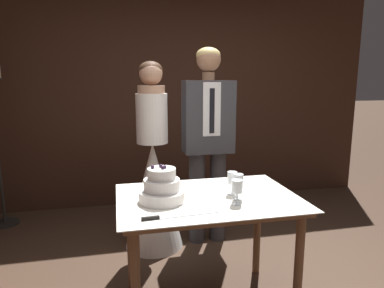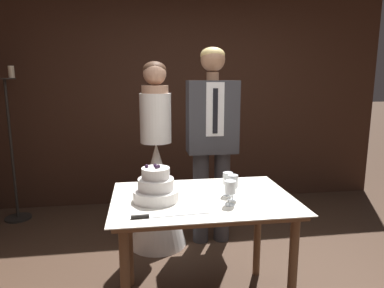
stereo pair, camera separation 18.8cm
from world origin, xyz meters
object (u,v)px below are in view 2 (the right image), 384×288
cake_table (203,212)px  bride (157,181)px  wine_glass_middle (233,182)px  wine_glass_near (230,189)px  tiered_cake (156,187)px  cake_knife (156,216)px  wine_glass_far (228,179)px  groom (212,134)px  candle_stand (11,149)px

cake_table → bride: bride is taller
wine_glass_middle → bride: 1.17m
wine_glass_near → cake_table: bearing=129.9°
tiered_cake → cake_knife: bearing=-93.3°
wine_glass_far → groom: (0.09, 0.94, 0.15)m
cake_knife → tiered_cake: bearing=83.0°
tiered_cake → wine_glass_near: bearing=-18.8°
candle_stand → tiered_cake: bearing=-50.4°
wine_glass_near → candle_stand: bearing=134.7°
tiered_cake → wine_glass_far: bearing=3.6°
tiered_cake → candle_stand: size_ratio=0.17×
wine_glass_far → groom: bearing=84.7°
wine_glass_middle → groom: 1.06m
wine_glass_middle → wine_glass_far: size_ratio=1.07×
cake_table → wine_glass_far: 0.27m
tiered_cake → cake_knife: 0.28m
wine_glass_near → bride: bearing=109.5°
cake_table → cake_knife: (-0.32, -0.29, 0.11)m
wine_glass_far → candle_stand: bearing=138.0°
cake_knife → wine_glass_middle: (0.50, 0.20, 0.11)m
tiered_cake → wine_glass_far: tiered_cake is taller
groom → cake_table: bearing=-105.1°
bride → wine_glass_far: bearing=-65.6°
cake_knife → candle_stand: (-1.47, 2.07, 0.01)m
tiered_cake → groom: size_ratio=0.16×
cake_table → tiered_cake: size_ratio=4.05×
wine_glass_middle → cake_table: bearing=154.6°
tiered_cake → bride: 1.01m
tiered_cake → groom: (0.56, 0.97, 0.17)m
cake_table → wine_glass_near: (0.14, -0.17, 0.21)m
wine_glass_near → candle_stand: size_ratio=0.09×
tiered_cake → wine_glass_middle: size_ratio=1.75×
cake_table → candle_stand: candle_stand is taller
wine_glass_near → wine_glass_middle: bearing=65.6°
wine_glass_middle → wine_glass_far: (-0.01, 0.10, -0.01)m
candle_stand → cake_table: bearing=-44.9°
wine_glass_far → candle_stand: 2.65m
cake_table → tiered_cake: bearing=-177.1°
wine_glass_near → bride: 1.22m
wine_glass_near → wine_glass_far: size_ratio=0.98×
wine_glass_near → candle_stand: 2.75m
cake_table → bride: size_ratio=0.69×
bride → candle_stand: candle_stand is taller
wine_glass_middle → wine_glass_near: bearing=-114.4°
cake_knife → wine_glass_far: bearing=27.9°
wine_glass_near → groom: 1.14m
wine_glass_near → groom: size_ratio=0.08×
cake_table → wine_glass_middle: 0.30m
cake_knife → groom: bearing=61.4°
wine_glass_far → bride: 1.07m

